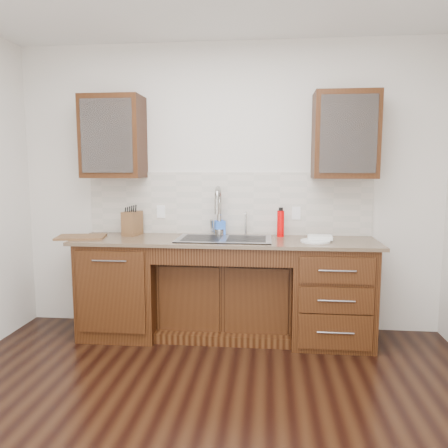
# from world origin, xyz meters

# --- Properties ---
(ground) EXTENTS (4.00, 3.50, 0.10)m
(ground) POSITION_xyz_m (0.00, 0.00, -0.05)
(ground) COLOR black
(wall_back) EXTENTS (4.00, 0.10, 2.70)m
(wall_back) POSITION_xyz_m (0.00, 1.80, 1.35)
(wall_back) COLOR silver
(wall_back) RESTS_ON ground
(wall_front) EXTENTS (4.00, 0.10, 2.70)m
(wall_front) POSITION_xyz_m (0.00, -1.80, 1.35)
(wall_front) COLOR silver
(wall_front) RESTS_ON ground
(base_cabinet_left) EXTENTS (0.70, 0.62, 0.88)m
(base_cabinet_left) POSITION_xyz_m (-0.95, 1.44, 0.44)
(base_cabinet_left) COLOR #593014
(base_cabinet_left) RESTS_ON ground
(base_cabinet_center) EXTENTS (1.20, 0.44, 0.70)m
(base_cabinet_center) POSITION_xyz_m (0.00, 1.53, 0.35)
(base_cabinet_center) COLOR #593014
(base_cabinet_center) RESTS_ON ground
(base_cabinet_right) EXTENTS (0.70, 0.62, 0.88)m
(base_cabinet_right) POSITION_xyz_m (0.95, 1.44, 0.44)
(base_cabinet_right) COLOR #593014
(base_cabinet_right) RESTS_ON ground
(countertop) EXTENTS (2.70, 0.65, 0.03)m
(countertop) POSITION_xyz_m (0.00, 1.43, 0.90)
(countertop) COLOR #84705B
(countertop) RESTS_ON base_cabinet_left
(backsplash) EXTENTS (2.70, 0.02, 0.59)m
(backsplash) POSITION_xyz_m (0.00, 1.74, 1.21)
(backsplash) COLOR beige
(backsplash) RESTS_ON wall_back
(sink) EXTENTS (0.84, 0.46, 0.19)m
(sink) POSITION_xyz_m (0.00, 1.41, 0.83)
(sink) COLOR #9E9EA5
(sink) RESTS_ON countertop
(faucet) EXTENTS (0.04, 0.04, 0.40)m
(faucet) POSITION_xyz_m (-0.07, 1.64, 1.11)
(faucet) COLOR #999993
(faucet) RESTS_ON countertop
(filter_tap) EXTENTS (0.02, 0.02, 0.24)m
(filter_tap) POSITION_xyz_m (0.18, 1.65, 1.03)
(filter_tap) COLOR #999993
(filter_tap) RESTS_ON countertop
(upper_cabinet_left) EXTENTS (0.55, 0.34, 0.75)m
(upper_cabinet_left) POSITION_xyz_m (-1.05, 1.58, 1.83)
(upper_cabinet_left) COLOR #593014
(upper_cabinet_left) RESTS_ON wall_back
(upper_cabinet_right) EXTENTS (0.55, 0.34, 0.75)m
(upper_cabinet_right) POSITION_xyz_m (1.05, 1.58, 1.83)
(upper_cabinet_right) COLOR #593014
(upper_cabinet_right) RESTS_ON wall_back
(outlet_left) EXTENTS (0.08, 0.01, 0.12)m
(outlet_left) POSITION_xyz_m (-0.65, 1.73, 1.12)
(outlet_left) COLOR white
(outlet_left) RESTS_ON backsplash
(outlet_right) EXTENTS (0.08, 0.01, 0.12)m
(outlet_right) POSITION_xyz_m (0.65, 1.73, 1.12)
(outlet_right) COLOR white
(outlet_right) RESTS_ON backsplash
(soap_bottle) EXTENTS (0.12, 0.12, 0.20)m
(soap_bottle) POSITION_xyz_m (-0.07, 1.66, 1.01)
(soap_bottle) COLOR #3471F5
(soap_bottle) RESTS_ON countertop
(water_bottle) EXTENTS (0.08, 0.08, 0.24)m
(water_bottle) POSITION_xyz_m (0.50, 1.62, 1.03)
(water_bottle) COLOR #E50002
(water_bottle) RESTS_ON countertop
(plate) EXTENTS (0.29, 0.29, 0.01)m
(plate) POSITION_xyz_m (0.80, 1.37, 0.92)
(plate) COLOR white
(plate) RESTS_ON countertop
(dish_towel) EXTENTS (0.21, 0.16, 0.03)m
(dish_towel) POSITION_xyz_m (0.84, 1.42, 0.94)
(dish_towel) COLOR white
(dish_towel) RESTS_ON plate
(knife_block) EXTENTS (0.16, 0.22, 0.23)m
(knife_block) POSITION_xyz_m (-0.89, 1.57, 1.02)
(knife_block) COLOR #A0854F
(knife_block) RESTS_ON countertop
(cutting_board) EXTENTS (0.47, 0.37, 0.02)m
(cutting_board) POSITION_xyz_m (-1.30, 1.36, 0.92)
(cutting_board) COLOR #946D47
(cutting_board) RESTS_ON countertop
(cup_left_a) EXTENTS (0.17, 0.17, 0.11)m
(cup_left_a) POSITION_xyz_m (-1.10, 1.58, 1.78)
(cup_left_a) COLOR white
(cup_left_a) RESTS_ON upper_cabinet_left
(cup_left_b) EXTENTS (0.12, 0.12, 0.08)m
(cup_left_b) POSITION_xyz_m (-0.98, 1.58, 1.77)
(cup_left_b) COLOR silver
(cup_left_b) RESTS_ON upper_cabinet_left
(cup_right_a) EXTENTS (0.14, 0.14, 0.09)m
(cup_right_a) POSITION_xyz_m (0.98, 1.58, 1.77)
(cup_right_a) COLOR white
(cup_right_a) RESTS_ON upper_cabinet_right
(cup_right_b) EXTENTS (0.10, 0.10, 0.09)m
(cup_right_b) POSITION_xyz_m (1.10, 1.58, 1.77)
(cup_right_b) COLOR silver
(cup_right_b) RESTS_ON upper_cabinet_right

